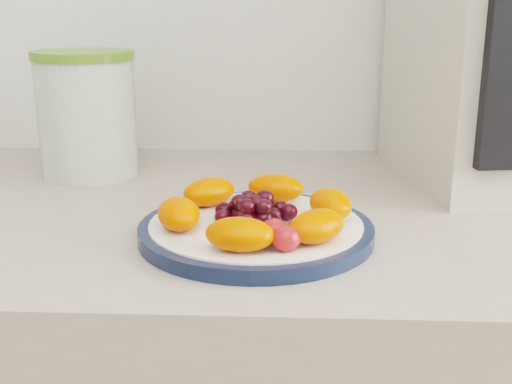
{
  "coord_description": "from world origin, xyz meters",
  "views": [
    {
      "loc": [
        0.01,
        0.45,
        1.14
      ],
      "look_at": [
        -0.01,
        1.08,
        0.95
      ],
      "focal_mm": 45.0,
      "sensor_mm": 36.0,
      "label": 1
    }
  ],
  "objects": [
    {
      "name": "canister",
      "position": [
        -0.26,
        1.33,
        0.98
      ],
      "size": [
        0.18,
        0.18,
        0.16
      ],
      "primitive_type": "cylinder",
      "rotation": [
        0.0,
        0.0,
        -0.43
      ],
      "color": "#365917",
      "rests_on": "counter"
    },
    {
      "name": "appliance_body",
      "position": [
        0.3,
        1.34,
        1.09
      ],
      "size": [
        0.26,
        0.34,
        0.39
      ],
      "primitive_type": "cube",
      "rotation": [
        0.0,
        0.0,
        0.14
      ],
      "color": "#BBB2A3",
      "rests_on": "counter"
    },
    {
      "name": "fruit_plate",
      "position": [
        -0.01,
        1.07,
        0.93
      ],
      "size": [
        0.21,
        0.21,
        0.03
      ],
      "color": "#FA3D00",
      "rests_on": "plate_face"
    },
    {
      "name": "plate_rim",
      "position": [
        -0.01,
        1.08,
        0.91
      ],
      "size": [
        0.25,
        0.25,
        0.01
      ],
      "primitive_type": "cylinder",
      "color": "#111D38",
      "rests_on": "counter"
    },
    {
      "name": "canister_lid",
      "position": [
        -0.26,
        1.33,
        1.07
      ],
      "size": [
        0.19,
        0.19,
        0.01
      ],
      "primitive_type": "cylinder",
      "rotation": [
        0.0,
        0.0,
        -0.43
      ],
      "color": "#537826",
      "rests_on": "canister"
    },
    {
      "name": "plate_face",
      "position": [
        -0.01,
        1.08,
        0.91
      ],
      "size": [
        0.22,
        0.22,
        0.02
      ],
      "primitive_type": "cylinder",
      "color": "white",
      "rests_on": "counter"
    }
  ]
}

